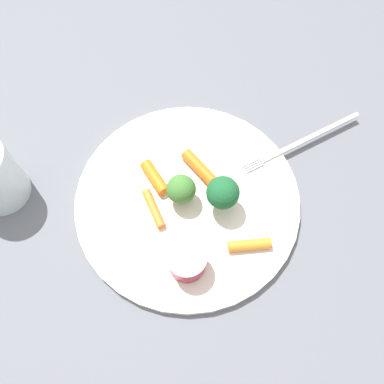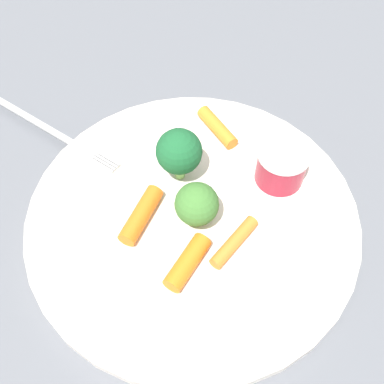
% 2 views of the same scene
% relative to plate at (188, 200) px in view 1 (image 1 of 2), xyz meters
% --- Properties ---
extents(ground_plane, '(2.40, 2.40, 0.00)m').
position_rel_plate_xyz_m(ground_plane, '(0.00, 0.00, -0.01)').
color(ground_plane, slate).
extents(plate, '(0.30, 0.30, 0.01)m').
position_rel_plate_xyz_m(plate, '(0.00, 0.00, 0.00)').
color(plate, silver).
rests_on(plate, ground_plane).
extents(sauce_cup, '(0.05, 0.05, 0.04)m').
position_rel_plate_xyz_m(sauce_cup, '(0.00, -0.09, 0.02)').
color(sauce_cup, maroon).
rests_on(sauce_cup, plate).
extents(broccoli_floret_0, '(0.04, 0.04, 0.05)m').
position_rel_plate_xyz_m(broccoli_floret_0, '(-0.01, 0.00, 0.03)').
color(broccoli_floret_0, '#8EC561').
rests_on(broccoli_floret_0, plate).
extents(broccoli_floret_1, '(0.04, 0.04, 0.06)m').
position_rel_plate_xyz_m(broccoli_floret_1, '(0.05, -0.01, 0.04)').
color(broccoli_floret_1, '#7FB95C').
rests_on(broccoli_floret_1, plate).
extents(carrot_stick_0, '(0.03, 0.06, 0.01)m').
position_rel_plate_xyz_m(carrot_stick_0, '(-0.04, -0.02, 0.01)').
color(carrot_stick_0, orange).
rests_on(carrot_stick_0, plate).
extents(carrot_stick_1, '(0.04, 0.05, 0.02)m').
position_rel_plate_xyz_m(carrot_stick_1, '(-0.04, 0.03, 0.01)').
color(carrot_stick_1, orange).
rests_on(carrot_stick_1, plate).
extents(carrot_stick_2, '(0.05, 0.06, 0.02)m').
position_rel_plate_xyz_m(carrot_stick_2, '(0.02, 0.04, 0.01)').
color(carrot_stick_2, orange).
rests_on(carrot_stick_2, plate).
extents(carrot_stick_3, '(0.06, 0.02, 0.01)m').
position_rel_plate_xyz_m(carrot_stick_3, '(0.08, -0.07, 0.01)').
color(carrot_stick_3, orange).
rests_on(carrot_stick_3, plate).
extents(fork, '(0.18, 0.10, 0.00)m').
position_rel_plate_xyz_m(fork, '(0.16, 0.09, 0.01)').
color(fork, '#BFBEBF').
rests_on(fork, plate).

